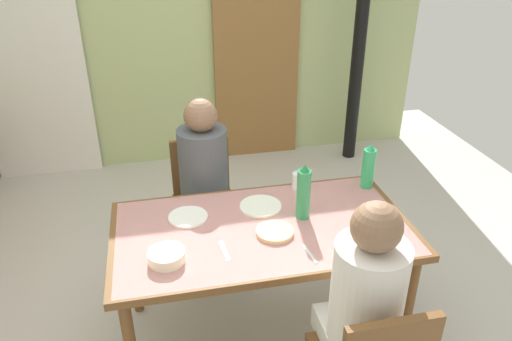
% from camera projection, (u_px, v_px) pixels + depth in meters
% --- Properties ---
extents(ground_plane, '(6.01, 6.01, 0.00)m').
position_uv_depth(ground_plane, '(211.00, 321.00, 2.91)').
color(ground_plane, beige).
extents(wall_back, '(4.73, 0.10, 2.62)m').
position_uv_depth(wall_back, '(170.00, 23.00, 4.30)').
color(wall_back, '#B0C07F').
rests_on(wall_back, ground_plane).
extents(door_wooden, '(0.80, 0.05, 2.00)m').
position_uv_depth(door_wooden, '(257.00, 55.00, 4.52)').
color(door_wooden, olive).
rests_on(door_wooden, ground_plane).
extents(stove_pipe_column, '(0.12, 0.12, 2.62)m').
position_uv_depth(stove_pipe_column, '(361.00, 22.00, 4.31)').
color(stove_pipe_column, black).
rests_on(stove_pipe_column, ground_plane).
extents(curtain_panel, '(0.90, 0.03, 2.20)m').
position_uv_depth(curtain_panel, '(28.00, 56.00, 4.08)').
color(curtain_panel, white).
rests_on(curtain_panel, ground_plane).
extents(dining_table, '(1.53, 0.82, 0.73)m').
position_uv_depth(dining_table, '(262.00, 238.00, 2.53)').
color(dining_table, brown).
rests_on(dining_table, ground_plane).
extents(chair_far_diner, '(0.40, 0.40, 0.87)m').
position_uv_depth(chair_far_diner, '(203.00, 197.00, 3.22)').
color(chair_far_diner, brown).
rests_on(chair_far_diner, ground_plane).
extents(person_near_diner, '(0.30, 0.37, 0.77)m').
position_uv_depth(person_near_diner, '(366.00, 294.00, 1.98)').
color(person_near_diner, silver).
rests_on(person_near_diner, ground_plane).
extents(person_far_diner, '(0.30, 0.37, 0.77)m').
position_uv_depth(person_far_diner, '(204.00, 168.00, 2.97)').
color(person_far_diner, '#4E5251').
rests_on(person_far_diner, ground_plane).
extents(water_bottle_green_near, '(0.07, 0.07, 0.27)m').
position_uv_depth(water_bottle_green_near, '(368.00, 167.00, 2.81)').
color(water_bottle_green_near, '#2BA05B').
rests_on(water_bottle_green_near, dining_table).
extents(water_bottle_green_far, '(0.07, 0.07, 0.31)m').
position_uv_depth(water_bottle_green_far, '(303.00, 193.00, 2.51)').
color(water_bottle_green_far, '#288149').
rests_on(water_bottle_green_far, dining_table).
extents(serving_bowl_center, '(0.17, 0.17, 0.05)m').
position_uv_depth(serving_bowl_center, '(167.00, 256.00, 2.23)').
color(serving_bowl_center, '#ECE5C5').
rests_on(serving_bowl_center, dining_table).
extents(dinner_plate_near_left, '(0.21, 0.21, 0.01)m').
position_uv_depth(dinner_plate_near_left, '(188.00, 217.00, 2.57)').
color(dinner_plate_near_left, white).
rests_on(dinner_plate_near_left, dining_table).
extents(dinner_plate_near_right, '(0.23, 0.23, 0.01)m').
position_uv_depth(dinner_plate_near_right, '(261.00, 206.00, 2.66)').
color(dinner_plate_near_right, white).
rests_on(dinner_plate_near_right, dining_table).
extents(drinking_glass_by_near_diner, '(0.06, 0.06, 0.10)m').
position_uv_depth(drinking_glass_by_near_diner, '(297.00, 181.00, 2.82)').
color(drinking_glass_by_near_diner, silver).
rests_on(drinking_glass_by_near_diner, dining_table).
extents(bread_plate_sliced, '(0.19, 0.19, 0.02)m').
position_uv_depth(bread_plate_sliced, '(275.00, 232.00, 2.44)').
color(bread_plate_sliced, '#DBB77A').
rests_on(bread_plate_sliced, dining_table).
extents(cutlery_knife_near, '(0.09, 0.14, 0.00)m').
position_uv_depth(cutlery_knife_near, '(386.00, 231.00, 2.46)').
color(cutlery_knife_near, silver).
rests_on(cutlery_knife_near, dining_table).
extents(cutlery_fork_near, '(0.03, 0.15, 0.00)m').
position_uv_depth(cutlery_fork_near, '(310.00, 254.00, 2.29)').
color(cutlery_fork_near, silver).
rests_on(cutlery_fork_near, dining_table).
extents(cutlery_knife_far, '(0.03, 0.15, 0.00)m').
position_uv_depth(cutlery_knife_far, '(225.00, 251.00, 2.31)').
color(cutlery_knife_far, silver).
rests_on(cutlery_knife_far, dining_table).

